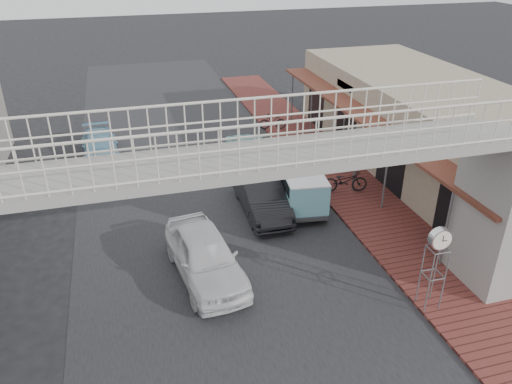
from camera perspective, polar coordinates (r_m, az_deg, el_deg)
ground at (r=17.85m, az=-4.15°, el=-6.51°), size 120.00×120.00×0.00m
road_strip at (r=17.85m, az=-4.15°, el=-6.50°), size 10.00×60.00×0.01m
sidewalk at (r=22.20m, az=10.79°, el=0.40°), size 3.00×40.00×0.10m
shophouse_row at (r=24.43m, az=19.72°, el=6.80°), size 7.20×18.00×4.00m
footbridge at (r=12.85m, az=-0.89°, el=-4.32°), size 16.40×2.40×6.34m
white_hatchback at (r=16.17m, az=-5.84°, el=-7.25°), size 2.39×4.77×1.56m
dark_sedan at (r=19.81m, az=0.63°, el=-0.37°), size 1.59×4.36×1.43m
angkot_curb at (r=24.57m, az=-1.01°, el=4.99°), size 2.48×4.43×1.17m
angkot_far at (r=26.05m, az=-17.41°, el=5.07°), size 1.94×4.24×1.20m
angkot_van at (r=20.01m, az=5.13°, el=0.97°), size 1.96×3.61×1.69m
motorcycle_near at (r=21.56m, az=10.12°, el=1.28°), size 2.02×1.04×1.01m
motorcycle_far at (r=28.42m, az=1.91°, el=8.08°), size 1.58×0.70×0.92m
street_clock at (r=14.84m, az=20.21°, el=-5.43°), size 0.65×0.53×2.66m
arrow_sign at (r=21.10m, az=13.47°, el=5.80°), size 1.75×1.18×2.90m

